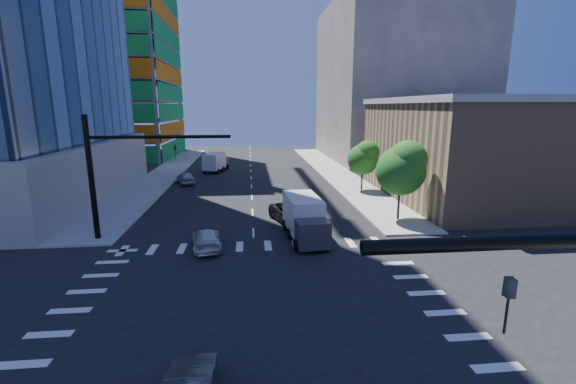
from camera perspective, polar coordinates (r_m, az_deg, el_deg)
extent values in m
plane|color=black|center=(19.47, -4.69, -17.27)|extent=(160.00, 160.00, 0.00)
cube|color=silver|center=(19.46, -4.70, -17.26)|extent=(20.00, 20.00, 0.01)
cube|color=#9C9993|center=(59.08, 6.72, 3.10)|extent=(5.00, 60.00, 0.15)
cube|color=#9C9993|center=(59.00, -17.75, 2.57)|extent=(5.00, 60.00, 0.15)
cube|color=#1A8F3C|center=(81.62, -17.41, 22.46)|extent=(0.12, 24.00, 49.00)
cube|color=#C8660B|center=(73.23, -30.05, 22.64)|extent=(24.00, 0.12, 49.00)
cube|color=#8C7051|center=(46.57, 27.13, 5.41)|extent=(20.00, 22.00, 10.00)
cube|color=gray|center=(46.34, 27.79, 11.91)|extent=(20.50, 22.50, 0.60)
cube|color=#5E5855|center=(76.99, 15.48, 15.32)|extent=(24.00, 30.00, 28.00)
imported|color=black|center=(7.54, 29.64, -14.40)|extent=(0.16, 0.20, 1.00)
cylinder|color=black|center=(30.98, -27.12, 1.83)|extent=(0.40, 0.40, 9.00)
cylinder|color=black|center=(29.17, -18.44, 7.74)|extent=(10.00, 0.24, 0.24)
imported|color=black|center=(29.07, -16.36, 5.68)|extent=(0.16, 0.20, 1.00)
cylinder|color=#382316|center=(34.43, 16.04, -2.05)|extent=(0.20, 0.20, 2.27)
sphere|color=#1A4C14|center=(33.82, 16.36, 3.02)|extent=(4.16, 4.16, 4.16)
sphere|color=#2A6F25|center=(33.56, 17.28, 4.58)|extent=(3.25, 3.25, 3.25)
cylinder|color=#382316|center=(45.63, 10.87, 1.50)|extent=(0.20, 0.20, 1.92)
sphere|color=#1A4C14|center=(45.21, 11.01, 4.75)|extent=(3.52, 3.52, 3.52)
sphere|color=#2A6F25|center=(44.94, 11.65, 5.74)|extent=(2.75, 2.75, 2.75)
imported|color=black|center=(32.74, 0.71, -3.18)|extent=(4.20, 6.27, 1.60)
imported|color=silver|center=(27.59, -12.01, -6.80)|extent=(2.50, 4.76, 1.32)
imported|color=#9C9DA3|center=(50.86, -14.92, 2.03)|extent=(3.19, 4.88, 1.54)
cube|color=#BCBCBE|center=(28.25, 2.61, -3.57)|extent=(2.66, 4.98, 2.51)
cube|color=#39383F|center=(28.43, 2.60, -4.79)|extent=(2.34, 1.90, 1.83)
cube|color=silver|center=(59.68, -10.57, 4.64)|extent=(3.24, 4.87, 2.32)
cube|color=#39383F|center=(59.76, -10.55, 4.09)|extent=(2.40, 2.09, 1.70)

